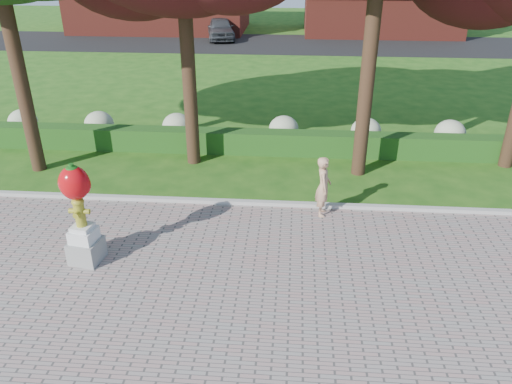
% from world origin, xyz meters
% --- Properties ---
extents(ground, '(100.00, 100.00, 0.00)m').
position_xyz_m(ground, '(0.00, 0.00, 0.00)').
color(ground, '#1F4F13').
rests_on(ground, ground).
extents(curb, '(40.00, 0.18, 0.15)m').
position_xyz_m(curb, '(0.00, 3.00, 0.07)').
color(curb, '#ADADA5').
rests_on(curb, ground).
extents(lawn_hedge, '(24.00, 0.70, 0.80)m').
position_xyz_m(lawn_hedge, '(0.00, 7.00, 0.40)').
color(lawn_hedge, '#1D4E16').
rests_on(lawn_hedge, ground).
extents(hydrangea_row, '(20.10, 1.10, 0.99)m').
position_xyz_m(hydrangea_row, '(0.57, 8.00, 0.55)').
color(hydrangea_row, '#9CA780').
rests_on(hydrangea_row, ground).
extents(street, '(50.00, 8.00, 0.02)m').
position_xyz_m(street, '(0.00, 28.00, 0.01)').
color(street, black).
rests_on(street, ground).
extents(hydrant_sculpture, '(0.77, 0.77, 2.47)m').
position_xyz_m(hydrant_sculpture, '(-3.37, -0.07, 1.35)').
color(hydrant_sculpture, gray).
rests_on(hydrant_sculpture, walkway).
extents(woman, '(0.41, 0.62, 1.69)m').
position_xyz_m(woman, '(2.21, 2.60, 0.88)').
color(woman, tan).
rests_on(woman, walkway).
extents(parked_car, '(2.87, 5.06, 1.62)m').
position_xyz_m(parked_car, '(-4.44, 29.53, 0.83)').
color(parked_car, '#3D4145').
rests_on(parked_car, street).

